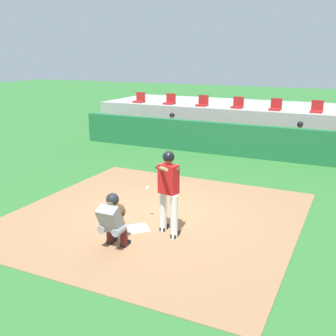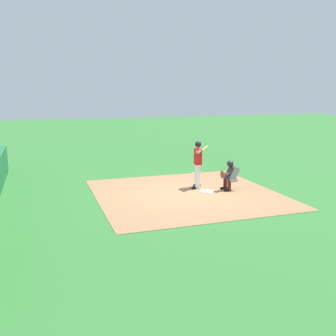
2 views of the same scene
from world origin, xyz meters
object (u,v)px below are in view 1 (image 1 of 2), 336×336
batter_at_plate (168,187)px  stadium_seat_2 (202,103)px  home_plate (138,228)px  stadium_seat_0 (140,100)px  catcher_crouched (113,218)px  dugout_player_1 (298,139)px  stadium_seat_4 (276,107)px  stadium_seat_5 (317,109)px  dugout_player_0 (171,128)px  stadium_seat_3 (238,105)px  stadium_seat_1 (170,101)px

batter_at_plate → stadium_seat_2: stadium_seat_2 is taller
home_plate → stadium_seat_0: size_ratio=0.92×
catcher_crouched → dugout_player_1: size_ratio=1.45×
stadium_seat_4 → stadium_seat_5: (1.62, 0.00, 0.00)m
batter_at_plate → stadium_seat_0: size_ratio=3.76×
dugout_player_1 → stadium_seat_0: stadium_seat_0 is taller
dugout_player_0 → stadium_seat_4: stadium_seat_4 is taller
batter_at_plate → dugout_player_0: size_ratio=1.39×
stadium_seat_5 → stadium_seat_4: bearing=180.0°
batter_at_plate → stadium_seat_4: stadium_seat_4 is taller
batter_at_plate → dugout_player_0: bearing=114.9°
catcher_crouched → stadium_seat_0: (-5.68, 11.11, 0.93)m
dugout_player_1 → stadium_seat_5: bearing=80.6°
stadium_seat_3 → stadium_seat_5: size_ratio=1.00×
dugout_player_1 → stadium_seat_3: 3.66m
catcher_crouched → dugout_player_1: bearing=76.9°
home_plate → dugout_player_0: 8.72m
dugout_player_1 → stadium_seat_3: stadium_seat_3 is taller
dugout_player_0 → stadium_seat_4: (3.87, 2.03, 0.86)m
stadium_seat_1 → stadium_seat_4: (4.88, 0.00, 0.00)m
stadium_seat_1 → dugout_player_1: bearing=-18.3°
stadium_seat_1 → stadium_seat_3: 3.25m
stadium_seat_0 → dugout_player_0: bearing=-37.8°
dugout_player_0 → dugout_player_1: size_ratio=1.00×
dugout_player_0 → dugout_player_1: same height
catcher_crouched → stadium_seat_5: size_ratio=3.92×
home_plate → catcher_crouched: size_ratio=0.23×
dugout_player_0 → stadium_seat_0: (-2.63, 2.03, 0.86)m
stadium_seat_5 → stadium_seat_0: bearing=180.0°
stadium_seat_3 → stadium_seat_5: bearing=0.0°
dugout_player_0 → stadium_seat_3: 3.15m
stadium_seat_5 → dugout_player_1: bearing=-99.4°
home_plate → stadium_seat_5: 10.58m
catcher_crouched → stadium_seat_4: stadium_seat_4 is taller
batter_at_plate → dugout_player_1: (1.41, 8.08, -0.36)m
dugout_player_0 → stadium_seat_0: 3.43m
dugout_player_1 → stadium_seat_3: size_ratio=2.71×
batter_at_plate → stadium_seat_4: 10.12m
stadium_seat_3 → catcher_crouched: bearing=-85.9°
stadium_seat_0 → stadium_seat_5: 8.12m
stadium_seat_0 → stadium_seat_5: (8.12, 0.00, 0.00)m
stadium_seat_4 → stadium_seat_3: bearing=180.0°
catcher_crouched → stadium_seat_4: size_ratio=3.92×
stadium_seat_4 → stadium_seat_5: 1.62m
batter_at_plate → stadium_seat_1: bearing=115.2°
stadium_seat_3 → stadium_seat_0: bearing=180.0°
stadium_seat_0 → stadium_seat_1: 1.62m
stadium_seat_0 → stadium_seat_4: bearing=0.0°
stadium_seat_1 → stadium_seat_5: size_ratio=1.00×
dugout_player_0 → stadium_seat_2: stadium_seat_2 is taller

